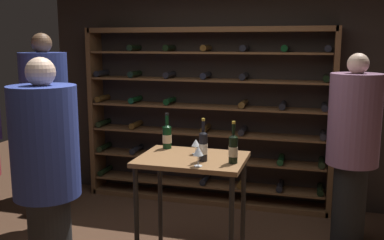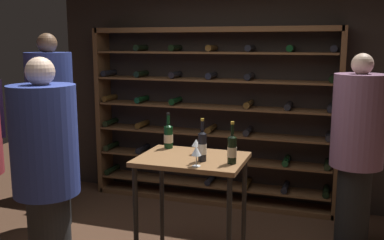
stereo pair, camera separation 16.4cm
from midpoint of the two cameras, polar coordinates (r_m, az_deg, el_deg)
name	(u,v)px [view 2 (the right image)]	position (r m, az deg, el deg)	size (l,w,h in m)	color
back_wall	(235,97)	(5.44, 6.44, 2.98)	(4.65, 0.10, 2.61)	black
wine_rack	(211,117)	(5.33, 3.44, 0.33)	(3.03, 0.32, 2.15)	brown
tasting_table	(192,172)	(3.85, 1.21, -6.76)	(0.92, 0.69, 0.99)	brown
person_guest_plum_blouse	(51,122)	(4.81, -16.96, -0.24)	(0.48, 0.48, 2.07)	black
person_bystander_dark_jacket	(357,143)	(4.45, 21.75, -2.85)	(0.49, 0.49, 1.88)	black
person_guest_khaki	(46,166)	(3.60, -17.32, -5.75)	(0.51, 0.51, 1.87)	#272727
wine_bottle_red_label	(232,149)	(3.60, 6.55, -3.76)	(0.08, 0.08, 0.35)	black
wine_bottle_black_capsule	(168,136)	(4.11, -1.96, -2.07)	(0.09, 0.09, 0.34)	black
wine_bottle_amber_reserve	(202,146)	(3.66, 2.63, -3.39)	(0.07, 0.07, 0.37)	black
wine_glass_stemmed_center	(196,152)	(3.50, 1.92, -4.17)	(0.08, 0.08, 0.17)	silver
wine_glass_stemmed_right	(196,143)	(3.88, 1.74, -3.09)	(0.08, 0.08, 0.14)	silver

